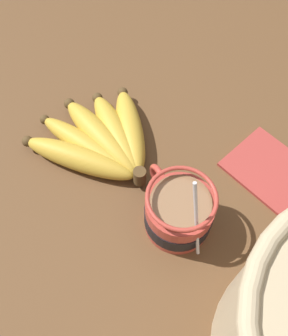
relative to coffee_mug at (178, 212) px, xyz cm
name	(u,v)px	position (x,y,z in cm)	size (l,w,h in cm)	color
table	(179,207)	(2.56, -2.13, -5.34)	(125.03, 125.03, 2.96)	brown
coffee_mug	(178,212)	(0.00, 0.00, 0.00)	(14.12, 9.81, 15.70)	#B23D33
banana_bunch	(103,141)	(17.47, 3.98, -1.83)	(20.92, 21.93, 4.31)	#4C381E
napkin	(276,175)	(-0.45, -18.31, -3.56)	(17.91, 14.61, 0.60)	#A33833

